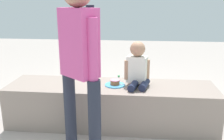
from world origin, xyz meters
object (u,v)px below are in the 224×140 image
object	(u,v)px
cake_box_white	(59,92)
water_bottle_far_side	(119,82)
adult_standing	(80,54)
cake_plate	(115,83)
party_cup_red	(156,93)
handbag_black_leather	(136,88)
water_bottle_near_gift	(144,99)
gift_bag	(180,97)
child_seated	(138,67)

from	to	relation	value
cake_box_white	water_bottle_far_side	bearing A→B (deg)	27.24
adult_standing	cake_plate	distance (m)	0.77
party_cup_red	handbag_black_leather	distance (m)	0.30
party_cup_red	water_bottle_near_gift	bearing A→B (deg)	-116.54
cake_plate	gift_bag	world-z (taller)	cake_plate
water_bottle_near_gift	water_bottle_far_side	size ratio (longest dim) A/B	1.15
party_cup_red	handbag_black_leather	bearing A→B (deg)	168.57
handbag_black_leather	gift_bag	bearing A→B (deg)	-39.21
child_seated	water_bottle_far_side	world-z (taller)	child_seated
handbag_black_leather	cake_box_white	bearing A→B (deg)	-170.82
cake_plate	water_bottle_far_side	xyz separation A→B (m)	(-0.05, 1.19, -0.39)
water_bottle_far_side	party_cup_red	xyz separation A→B (m)	(0.57, -0.31, -0.04)
handbag_black_leather	party_cup_red	bearing A→B (deg)	-11.43
child_seated	adult_standing	world-z (taller)	adult_standing
child_seated	party_cup_red	size ratio (longest dim) A/B	4.48
cake_plate	party_cup_red	world-z (taller)	cake_plate
adult_standing	handbag_black_leather	distance (m)	1.78
cake_plate	water_bottle_far_side	distance (m)	1.25
cake_plate	water_bottle_far_side	bearing A→B (deg)	92.21
cake_plate	child_seated	bearing A→B (deg)	4.01
adult_standing	cake_box_white	distance (m)	1.71
cake_box_white	cake_plate	bearing A→B (deg)	-40.16
gift_bag	cake_box_white	distance (m)	1.72
child_seated	gift_bag	xyz separation A→B (m)	(0.56, 0.45, -0.51)
adult_standing	handbag_black_leather	xyz separation A→B (m)	(0.48, 1.51, -0.82)
water_bottle_near_gift	handbag_black_leather	size ratio (longest dim) A/B	0.77
gift_bag	handbag_black_leather	distance (m)	0.74
adult_standing	gift_bag	xyz separation A→B (m)	(1.05, 1.04, -0.76)
gift_bag	handbag_black_leather	size ratio (longest dim) A/B	1.23
child_seated	water_bottle_near_gift	distance (m)	0.75
water_bottle_far_side	party_cup_red	distance (m)	0.65
water_bottle_far_side	cake_box_white	size ratio (longest dim) A/B	0.65
party_cup_red	cake_box_white	distance (m)	1.42
child_seated	gift_bag	bearing A→B (deg)	39.00
adult_standing	water_bottle_far_side	world-z (taller)	adult_standing
water_bottle_far_side	gift_bag	bearing A→B (deg)	-40.50
cake_plate	party_cup_red	size ratio (longest dim) A/B	2.08
cake_plate	gift_bag	size ratio (longest dim) A/B	0.59
adult_standing	cake_box_white	world-z (taller)	adult_standing
cake_box_white	party_cup_red	bearing A→B (deg)	4.91
water_bottle_far_side	party_cup_red	bearing A→B (deg)	-29.01
gift_bag	water_bottle_far_side	xyz separation A→B (m)	(-0.84, 0.72, -0.07)
adult_standing	cake_plate	xyz separation A→B (m)	(0.25, 0.58, -0.45)
cake_plate	adult_standing	bearing A→B (deg)	-113.32
adult_standing	party_cup_red	bearing A→B (deg)	62.06
child_seated	water_bottle_near_gift	xyz separation A→B (m)	(0.09, 0.48, -0.57)
gift_bag	water_bottle_near_gift	distance (m)	0.47
cake_plate	gift_bag	distance (m)	0.98
adult_standing	handbag_black_leather	bearing A→B (deg)	72.53
adult_standing	water_bottle_far_side	xyz separation A→B (m)	(0.20, 1.76, -0.83)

